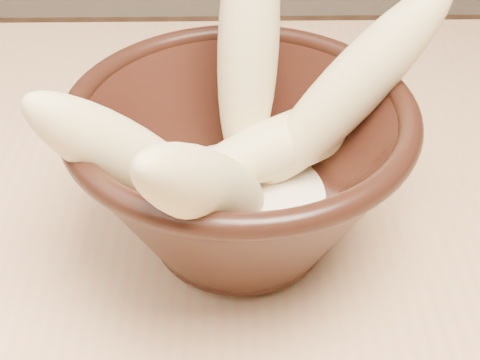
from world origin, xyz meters
name	(u,v)px	position (x,y,z in m)	size (l,w,h in m)	color
bowl	(240,168)	(-0.08, 0.05, 0.82)	(0.21, 0.21, 0.12)	black
milk_puddle	(240,202)	(-0.08, 0.05, 0.79)	(0.12, 0.12, 0.02)	beige
banana_upright	(248,46)	(-0.07, 0.10, 0.88)	(0.04, 0.04, 0.17)	#DABC80
banana_left	(129,158)	(-0.14, 0.02, 0.85)	(0.04, 0.04, 0.15)	#DABC80
banana_right	(350,89)	(-0.01, 0.08, 0.86)	(0.04, 0.04, 0.17)	#DABC80
banana_across	(300,138)	(-0.04, 0.08, 0.82)	(0.04, 0.04, 0.18)	#DABC80
banana_front	(210,189)	(-0.09, -0.01, 0.85)	(0.04, 0.04, 0.18)	#DABC80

